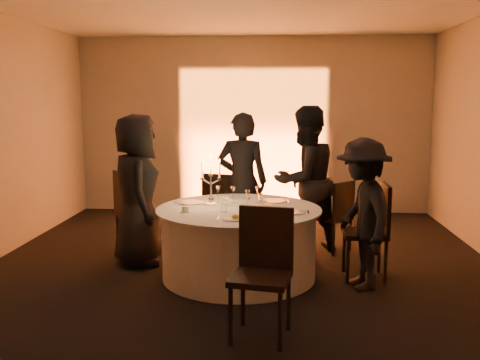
# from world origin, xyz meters

# --- Properties ---
(floor) EXTENTS (7.00, 7.00, 0.00)m
(floor) POSITION_xyz_m (0.00, 0.00, 0.00)
(floor) COLOR black
(floor) RESTS_ON ground
(wall_back) EXTENTS (7.00, 0.00, 7.00)m
(wall_back) POSITION_xyz_m (0.00, 3.50, 1.50)
(wall_back) COLOR #B0ABA3
(wall_back) RESTS_ON floor
(wall_front) EXTENTS (7.00, 0.00, 7.00)m
(wall_front) POSITION_xyz_m (0.00, -3.50, 1.50)
(wall_front) COLOR #B0ABA3
(wall_front) RESTS_ON floor
(uplighter_fixture) EXTENTS (0.25, 0.12, 0.10)m
(uplighter_fixture) POSITION_xyz_m (0.00, 3.20, 0.05)
(uplighter_fixture) COLOR black
(uplighter_fixture) RESTS_ON floor
(banquet_table) EXTENTS (1.80, 1.80, 0.77)m
(banquet_table) POSITION_xyz_m (0.00, 0.00, 0.38)
(banquet_table) COLOR black
(banquet_table) RESTS_ON floor
(chair_left) EXTENTS (0.63, 0.63, 1.05)m
(chair_left) POSITION_xyz_m (-1.44, 0.80, 0.60)
(chair_left) COLOR black
(chair_left) RESTS_ON floor
(chair_back_left) EXTENTS (0.50, 0.50, 0.95)m
(chair_back_left) POSITION_xyz_m (-0.37, 1.47, 0.54)
(chair_back_left) COLOR black
(chair_back_left) RESTS_ON floor
(chair_back_right) EXTENTS (0.57, 0.57, 0.92)m
(chair_back_right) POSITION_xyz_m (1.18, 1.03, 0.52)
(chair_back_right) COLOR black
(chair_back_right) RESTS_ON floor
(chair_right) EXTENTS (0.47, 0.47, 1.05)m
(chair_right) POSITION_xyz_m (1.46, 0.03, 0.59)
(chair_right) COLOR black
(chair_right) RESTS_ON floor
(chair_front) EXTENTS (0.54, 0.54, 1.06)m
(chair_front) POSITION_xyz_m (0.30, -1.43, 0.60)
(chair_front) COLOR black
(chair_front) RESTS_ON floor
(guest_left) EXTENTS (0.80, 1.00, 1.78)m
(guest_left) POSITION_xyz_m (-1.23, 0.39, 0.89)
(guest_left) COLOR black
(guest_left) RESTS_ON floor
(guest_back_left) EXTENTS (0.66, 0.45, 1.78)m
(guest_back_left) POSITION_xyz_m (-0.03, 1.11, 0.89)
(guest_back_left) COLOR black
(guest_back_left) RESTS_ON floor
(guest_back_right) EXTENTS (1.15, 1.12, 1.87)m
(guest_back_right) POSITION_xyz_m (0.76, 0.97, 0.93)
(guest_back_right) COLOR black
(guest_back_right) RESTS_ON floor
(guest_right) EXTENTS (0.77, 1.11, 1.56)m
(guest_right) POSITION_xyz_m (1.29, -0.27, 0.78)
(guest_right) COLOR black
(guest_right) RESTS_ON floor
(plate_left) EXTENTS (0.36, 0.28, 0.01)m
(plate_left) POSITION_xyz_m (-0.57, 0.24, 0.78)
(plate_left) COLOR white
(plate_left) RESTS_ON banquet_table
(plate_back_left) EXTENTS (0.36, 0.29, 0.01)m
(plate_back_left) POSITION_xyz_m (-0.09, 0.54, 0.78)
(plate_back_left) COLOR white
(plate_back_left) RESTS_ON banquet_table
(plate_back_right) EXTENTS (0.35, 0.29, 0.01)m
(plate_back_right) POSITION_xyz_m (0.37, 0.41, 0.78)
(plate_back_right) COLOR white
(plate_back_right) RESTS_ON banquet_table
(plate_right) EXTENTS (0.36, 0.29, 0.01)m
(plate_right) POSITION_xyz_m (0.57, -0.19, 0.78)
(plate_right) COLOR white
(plate_right) RESTS_ON banquet_table
(plate_front) EXTENTS (0.36, 0.25, 0.08)m
(plate_front) POSITION_xyz_m (0.00, -0.55, 0.79)
(plate_front) COLOR white
(plate_front) RESTS_ON banquet_table
(coffee_cup) EXTENTS (0.11, 0.11, 0.07)m
(coffee_cup) POSITION_xyz_m (-0.54, -0.25, 0.80)
(coffee_cup) COLOR white
(coffee_cup) RESTS_ON banquet_table
(candelabra) EXTENTS (0.24, 0.11, 0.57)m
(candelabra) POSITION_xyz_m (-0.32, 0.16, 0.97)
(candelabra) COLOR silver
(candelabra) RESTS_ON banquet_table
(wine_glass_a) EXTENTS (0.07, 0.07, 0.19)m
(wine_glass_a) POSITION_xyz_m (-0.26, 0.31, 0.91)
(wine_glass_a) COLOR silver
(wine_glass_a) RESTS_ON banquet_table
(wine_glass_b) EXTENTS (0.07, 0.07, 0.19)m
(wine_glass_b) POSITION_xyz_m (-0.09, 0.28, 0.91)
(wine_glass_b) COLOR silver
(wine_glass_b) RESTS_ON banquet_table
(wine_glass_c) EXTENTS (0.07, 0.07, 0.19)m
(wine_glass_c) POSITION_xyz_m (0.19, 0.32, 0.91)
(wine_glass_c) COLOR silver
(wine_glass_c) RESTS_ON banquet_table
(wine_glass_d) EXTENTS (0.07, 0.07, 0.19)m
(wine_glass_d) POSITION_xyz_m (0.23, -0.14, 0.91)
(wine_glass_d) COLOR silver
(wine_glass_d) RESTS_ON banquet_table
(wine_glass_e) EXTENTS (0.07, 0.07, 0.19)m
(wine_glass_e) POSITION_xyz_m (0.09, 0.07, 0.91)
(wine_glass_e) COLOR silver
(wine_glass_e) RESTS_ON banquet_table
(tumbler_a) EXTENTS (0.07, 0.07, 0.09)m
(tumbler_a) POSITION_xyz_m (0.27, 0.03, 0.82)
(tumbler_a) COLOR silver
(tumbler_a) RESTS_ON banquet_table
(tumbler_b) EXTENTS (0.07, 0.07, 0.09)m
(tumbler_b) POSITION_xyz_m (0.24, 0.12, 0.82)
(tumbler_b) COLOR silver
(tumbler_b) RESTS_ON banquet_table
(tumbler_c) EXTENTS (0.07, 0.07, 0.09)m
(tumbler_c) POSITION_xyz_m (-0.14, -0.21, 0.82)
(tumbler_c) COLOR silver
(tumbler_c) RESTS_ON banquet_table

